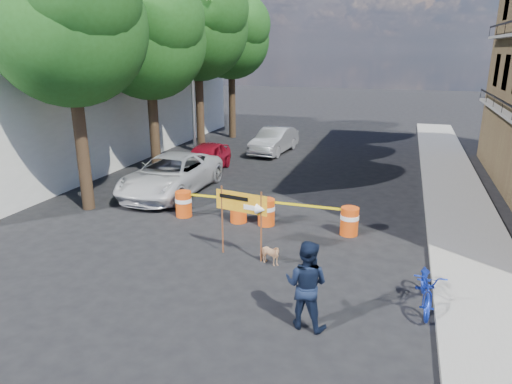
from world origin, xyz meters
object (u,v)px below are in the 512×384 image
Objects in this scene: bicycle at (429,268)px; dog at (269,254)px; barrel_mid_left at (238,209)px; suv_white at (171,175)px; barrel_mid_right at (266,212)px; detour_sign at (248,209)px; pedestrian at (306,285)px; barrel_far_left at (184,203)px; barrel_far_right at (349,221)px; sedan_red at (206,158)px; sedan_silver at (274,140)px.

dog is (-3.97, 0.94, -0.67)m from bicycle.
suv_white is (-3.73, 2.27, 0.30)m from barrel_mid_left.
suv_white reaches higher than barrel_mid_right.
detour_sign is 4.80m from bicycle.
pedestrian is (2.19, -2.71, -0.51)m from detour_sign.
detour_sign is at bearing -37.80° from barrel_far_left.
suv_white reaches higher than barrel_mid_left.
suv_white is at bearing 163.11° from barrel_far_right.
detour_sign reaches higher than barrel_far_right.
barrel_far_left is 4.76m from dog.
barrel_far_right is 0.46× the size of pedestrian.
barrel_far_left is at bearing -36.13° from pedestrian.
sedan_red is at bearing 90.66° from suv_white.
sedan_red is at bearing 129.59° from barrel_mid_right.
barrel_mid_right is 11.16m from sedan_silver.
dog is (1.90, -2.78, -0.17)m from barrel_mid_left.
bicycle is 11.32m from suv_white.
barrel_mid_left is 4.38m from suv_white.
barrel_far_left is 1.00× the size of barrel_far_right.
sedan_silver is at bearing 64.24° from sedan_red.
sedan_red is at bearing 51.30° from dog.
bicycle is 16.44m from sedan_silver.
pedestrian is at bearing -57.16° from barrel_mid_left.
dog is 0.13× the size of suv_white.
sedan_red reaches higher than barrel_mid_right.
detour_sign is (-2.47, -2.60, 1.01)m from barrel_far_right.
detour_sign is (0.25, -2.61, 1.01)m from barrel_mid_right.
pedestrian is 2.72× the size of dog.
suv_white reaches higher than barrel_far_left.
bicycle is at bearing -85.60° from dog.
sedan_red is at bearing 134.00° from bicycle.
sedan_silver is (-2.77, 10.81, 0.23)m from barrel_mid_right.
pedestrian is 0.45× the size of sedan_silver.
sedan_silver is at bearing -64.33° from pedestrian.
barrel_mid_left is 0.16× the size of suv_white.
detour_sign is 0.50× the size of sedan_red.
sedan_silver is (-7.66, 14.55, -0.26)m from bicycle.
detour_sign is 9.70m from sedan_red.
dog is at bearing -122.87° from barrel_far_right.
barrel_far_right is at bearing -15.12° from dog.
barrel_mid_left and barrel_far_right have the same top height.
barrel_far_left is 5.72m from barrel_far_right.
barrel_far_right is at bearing 0.88° from barrel_far_left.
bicycle is at bearing -56.23° from sedan_silver.
barrel_mid_right is at bearing 36.00° from dog.
barrel_far_right is 1.26× the size of dog.
pedestrian reaches higher than dog.
barrel_far_left is at bearing -53.11° from suv_white.
barrel_far_right is 3.33m from dog.
sedan_red is (-7.16, 11.02, -0.28)m from pedestrian.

